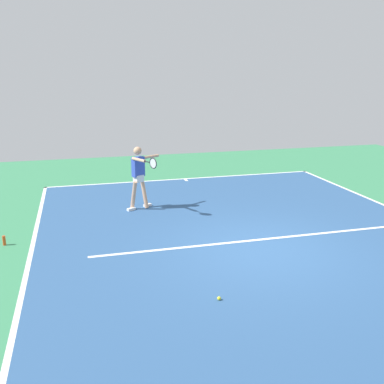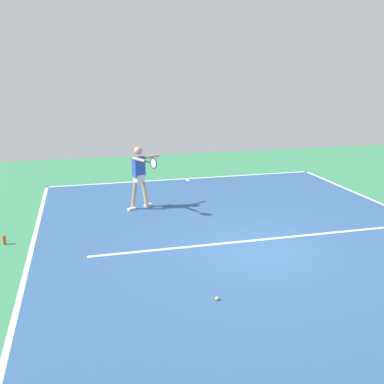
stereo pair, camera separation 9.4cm
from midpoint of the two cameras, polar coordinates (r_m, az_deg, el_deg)
name	(u,v)px [view 1 (the left image)]	position (r m, az deg, el deg)	size (l,w,h in m)	color
ground_plane	(261,250)	(9.81, 8.62, -7.44)	(23.86, 23.86, 0.00)	#388456
court_surface	(261,250)	(9.81, 8.62, -7.42)	(9.81, 13.86, 0.00)	#2D5484
court_line_baseline_near	(185,179)	(16.04, -1.13, 1.73)	(9.81, 0.10, 0.01)	white
court_line_sideline_right	(26,275)	(9.15, -21.05, -10.05)	(0.10, 13.86, 0.01)	white
court_line_service	(251,241)	(10.29, 7.38, -6.27)	(7.36, 0.10, 0.01)	white
court_line_centre_mark	(186,180)	(15.85, -0.95, 1.57)	(0.10, 0.30, 0.01)	white
tennis_player	(139,173)	(12.36, -7.08, 2.42)	(1.04, 1.39, 1.79)	tan
tennis_ball_near_service_line	(219,298)	(7.71, 3.18, -13.63)	(0.07, 0.07, 0.07)	yellow
water_bottle	(4,241)	(10.79, -23.45, -5.80)	(0.07, 0.07, 0.22)	#D84C1E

